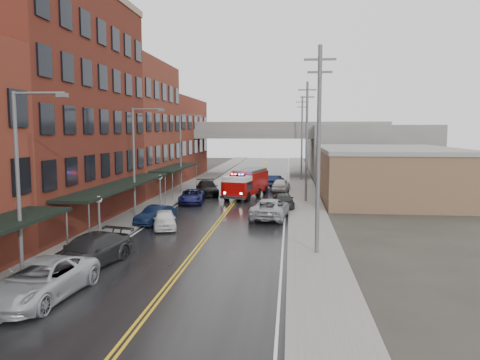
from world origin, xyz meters
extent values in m
cube|color=black|center=(0.00, 30.00, 0.01)|extent=(11.00, 160.00, 0.02)
cube|color=slate|center=(-7.30, 30.00, 0.07)|extent=(3.00, 160.00, 0.15)
cube|color=slate|center=(7.30, 30.00, 0.07)|extent=(3.00, 160.00, 0.15)
cube|color=gray|center=(-5.65, 30.00, 0.07)|extent=(0.30, 160.00, 0.15)
cube|color=gray|center=(5.65, 30.00, 0.07)|extent=(0.30, 160.00, 0.15)
cube|color=#551B16|center=(-13.30, 23.00, 9.00)|extent=(9.00, 20.00, 18.00)
cube|color=brown|center=(-13.30, 40.50, 7.50)|extent=(9.00, 15.00, 15.00)
cube|color=brown|center=(-13.30, 58.00, 6.00)|extent=(9.00, 20.00, 12.00)
cube|color=brown|center=(16.00, 40.00, 2.50)|extent=(14.00, 22.00, 5.00)
cube|color=slate|center=(18.00, 70.00, 4.00)|extent=(18.00, 30.00, 8.00)
cylinder|color=slate|center=(-6.35, 11.60, 1.50)|extent=(0.10, 0.10, 3.00)
cube|color=black|center=(-7.50, 23.00, 3.00)|extent=(2.60, 18.00, 0.18)
cylinder|color=slate|center=(-6.35, 14.40, 1.50)|extent=(0.10, 0.10, 3.00)
cylinder|color=slate|center=(-6.35, 31.60, 1.50)|extent=(0.10, 0.10, 3.00)
cube|color=black|center=(-7.50, 40.50, 3.00)|extent=(2.60, 13.00, 0.18)
cylinder|color=slate|center=(-6.35, 34.40, 1.50)|extent=(0.10, 0.10, 3.00)
cylinder|color=slate|center=(-6.35, 46.60, 1.50)|extent=(0.10, 0.10, 3.00)
cylinder|color=#59595B|center=(-6.40, 16.00, 1.40)|extent=(0.14, 0.14, 2.80)
sphere|color=silver|center=(-6.40, 16.00, 2.90)|extent=(0.44, 0.44, 0.44)
cylinder|color=#59595B|center=(-6.40, 30.00, 1.40)|extent=(0.14, 0.14, 2.80)
sphere|color=silver|center=(-6.40, 30.00, 2.90)|extent=(0.44, 0.44, 0.44)
cylinder|color=#59595B|center=(-6.80, 8.00, 4.50)|extent=(0.18, 0.18, 9.00)
cylinder|color=#59595B|center=(-5.60, 8.00, 8.90)|extent=(2.40, 0.12, 0.12)
cube|color=#59595B|center=(-4.50, 8.00, 8.80)|extent=(0.50, 0.22, 0.18)
cylinder|color=#59595B|center=(-6.80, 24.00, 4.50)|extent=(0.18, 0.18, 9.00)
cylinder|color=#59595B|center=(-5.60, 24.00, 8.90)|extent=(2.40, 0.12, 0.12)
cube|color=#59595B|center=(-4.50, 24.00, 8.80)|extent=(0.50, 0.22, 0.18)
cylinder|color=#59595B|center=(-6.80, 40.00, 4.50)|extent=(0.18, 0.18, 9.00)
cylinder|color=#59595B|center=(-5.60, 40.00, 8.90)|extent=(2.40, 0.12, 0.12)
cube|color=#59595B|center=(-4.50, 40.00, 8.80)|extent=(0.50, 0.22, 0.18)
cylinder|color=#59595B|center=(7.20, 15.00, 6.00)|extent=(0.24, 0.24, 12.00)
cube|color=#59595B|center=(7.20, 15.00, 11.20)|extent=(1.80, 0.12, 0.12)
cube|color=#59595B|center=(7.20, 15.00, 10.50)|extent=(1.40, 0.12, 0.12)
cylinder|color=#59595B|center=(7.20, 35.00, 6.00)|extent=(0.24, 0.24, 12.00)
cube|color=#59595B|center=(7.20, 35.00, 11.20)|extent=(1.80, 0.12, 0.12)
cube|color=#59595B|center=(7.20, 35.00, 10.50)|extent=(1.40, 0.12, 0.12)
cylinder|color=#59595B|center=(7.20, 55.00, 6.00)|extent=(0.24, 0.24, 12.00)
cube|color=#59595B|center=(7.20, 55.00, 11.20)|extent=(1.80, 0.12, 0.12)
cube|color=#59595B|center=(7.20, 55.00, 10.50)|extent=(1.40, 0.12, 0.12)
cube|color=slate|center=(0.00, 62.00, 6.75)|extent=(40.00, 10.00, 1.50)
cube|color=slate|center=(-11.00, 62.00, 3.00)|extent=(1.60, 8.00, 6.00)
cube|color=slate|center=(11.00, 62.00, 3.00)|extent=(1.60, 8.00, 6.00)
cube|color=#8F0706|center=(1.19, 39.10, 1.59)|extent=(3.84, 6.10, 2.16)
cube|color=#8F0706|center=(0.23, 35.21, 1.28)|extent=(3.13, 3.20, 1.54)
cube|color=silver|center=(0.23, 35.21, 2.31)|extent=(2.96, 2.97, 0.51)
cube|color=black|center=(0.28, 35.41, 1.59)|extent=(2.90, 2.21, 0.82)
cube|color=slate|center=(1.19, 39.10, 2.82)|extent=(3.49, 5.64, 0.31)
cube|color=black|center=(0.23, 35.21, 2.65)|extent=(1.66, 0.67, 0.14)
sphere|color=#FF0C0C|center=(-0.32, 35.35, 2.73)|extent=(0.21, 0.21, 0.21)
sphere|color=#1933FF|center=(0.78, 35.08, 2.73)|extent=(0.21, 0.21, 0.21)
cylinder|color=black|center=(-0.89, 35.38, 0.51)|extent=(1.08, 0.59, 1.03)
cylinder|color=black|center=(1.31, 34.84, 0.51)|extent=(1.08, 0.59, 1.03)
cylinder|color=black|center=(-0.03, 38.87, 0.51)|extent=(1.08, 0.59, 1.03)
cylinder|color=black|center=(2.16, 38.33, 0.51)|extent=(1.08, 0.59, 1.03)
cylinder|color=black|center=(0.58, 41.36, 0.51)|extent=(1.08, 0.59, 1.03)
cylinder|color=black|center=(2.77, 40.83, 0.51)|extent=(1.08, 0.59, 1.03)
imported|color=#AFB2B8|center=(-5.00, 6.40, 0.84)|extent=(3.28, 6.24, 1.68)
imported|color=#272729|center=(-5.00, 11.30, 0.84)|extent=(3.58, 6.16, 1.68)
imported|color=white|center=(-3.60, 21.20, 0.69)|extent=(2.68, 4.34, 1.38)
imported|color=#0E1932|center=(-4.76, 22.84, 0.69)|extent=(2.53, 4.46, 1.39)
imported|color=#131549|center=(-4.10, 33.20, 0.69)|extent=(2.82, 5.20, 1.38)
imported|color=black|center=(-3.60, 39.03, 0.82)|extent=(3.62, 6.07, 1.65)
imported|color=#9FA2A7|center=(3.98, 25.99, 0.84)|extent=(3.33, 6.25, 1.67)
imported|color=#252528|center=(4.99, 31.27, 0.70)|extent=(2.24, 4.92, 1.40)
imported|color=silver|center=(4.55, 43.35, 0.78)|extent=(2.38, 4.74, 1.55)
imported|color=#0E1633|center=(3.60, 47.80, 0.76)|extent=(2.56, 4.85, 1.52)
camera|label=1|loc=(5.61, -12.04, 7.25)|focal=35.00mm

